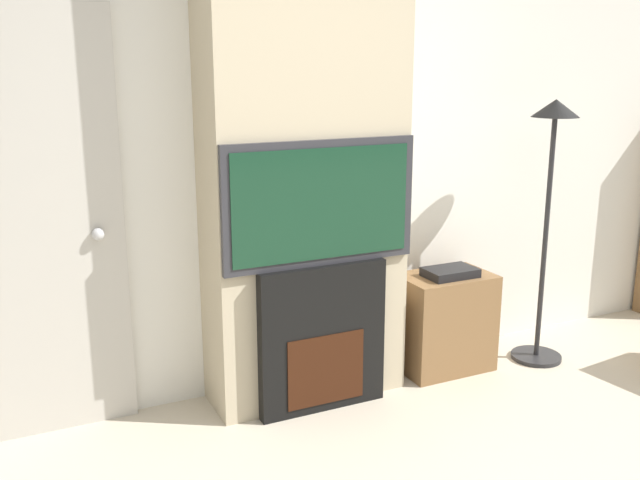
# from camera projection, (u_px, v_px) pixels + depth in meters

# --- Properties ---
(wall_back) EXTENTS (6.00, 0.06, 2.70)m
(wall_back) POSITION_uv_depth(u_px,v_px,m) (288.00, 143.00, 3.80)
(wall_back) COLOR silver
(wall_back) RESTS_ON ground_plane
(chimney_breast) EXTENTS (1.04, 0.37, 2.70)m
(chimney_breast) POSITION_uv_depth(u_px,v_px,m) (304.00, 147.00, 3.61)
(chimney_breast) COLOR #BCAD8E
(chimney_breast) RESTS_ON ground_plane
(fireplace) EXTENTS (0.69, 0.15, 0.78)m
(fireplace) POSITION_uv_depth(u_px,v_px,m) (320.00, 337.00, 3.68)
(fireplace) COLOR black
(fireplace) RESTS_ON ground_plane
(television) EXTENTS (1.03, 0.07, 0.63)m
(television) POSITION_uv_depth(u_px,v_px,m) (320.00, 203.00, 3.51)
(television) COLOR #2D2D33
(television) RESTS_ON fireplace
(floor_lamp) EXTENTS (0.30, 0.30, 1.57)m
(floor_lamp) POSITION_uv_depth(u_px,v_px,m) (550.00, 180.00, 4.11)
(floor_lamp) COLOR #262628
(floor_lamp) RESTS_ON ground_plane
(media_stand) EXTENTS (0.54, 0.35, 0.63)m
(media_stand) POSITION_uv_depth(u_px,v_px,m) (444.00, 321.00, 4.18)
(media_stand) COLOR brown
(media_stand) RESTS_ON ground_plane
(entry_door) EXTENTS (0.88, 0.09, 2.04)m
(entry_door) POSITION_uv_depth(u_px,v_px,m) (27.00, 231.00, 3.28)
(entry_door) COLOR #BCB7AD
(entry_door) RESTS_ON ground_plane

